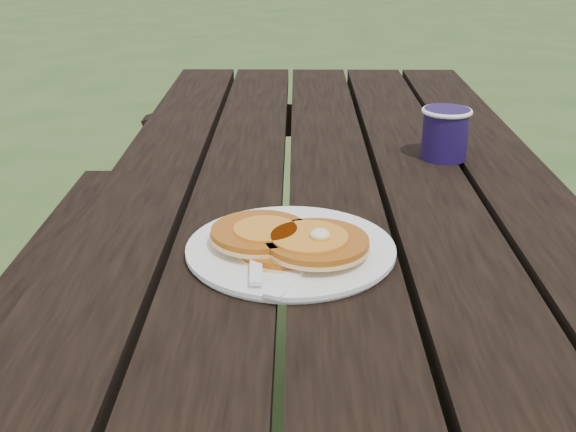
{
  "coord_description": "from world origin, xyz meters",
  "views": [
    {
      "loc": [
        -0.06,
        -1.1,
        1.16
      ],
      "look_at": [
        -0.07,
        -0.26,
        0.8
      ],
      "focal_mm": 45.0,
      "sensor_mm": 36.0,
      "label": 1
    }
  ],
  "objects_px": {
    "coffee_cup": "(445,130)",
    "picnic_table": "(328,379)",
    "plate": "(291,250)",
    "pancake_stack": "(290,240)"
  },
  "relations": [
    {
      "from": "coffee_cup",
      "to": "picnic_table",
      "type": "bearing_deg",
      "value": -147.63
    },
    {
      "from": "plate",
      "to": "coffee_cup",
      "type": "relative_size",
      "value": 2.9
    },
    {
      "from": "pancake_stack",
      "to": "coffee_cup",
      "type": "xyz_separation_m",
      "value": [
        0.27,
        0.4,
        0.03
      ]
    },
    {
      "from": "picnic_table",
      "to": "pancake_stack",
      "type": "height_order",
      "value": "pancake_stack"
    },
    {
      "from": "picnic_table",
      "to": "plate",
      "type": "height_order",
      "value": "plate"
    },
    {
      "from": "picnic_table",
      "to": "coffee_cup",
      "type": "height_order",
      "value": "coffee_cup"
    },
    {
      "from": "coffee_cup",
      "to": "pancake_stack",
      "type": "bearing_deg",
      "value": -123.84
    },
    {
      "from": "plate",
      "to": "coffee_cup",
      "type": "bearing_deg",
      "value": 55.43
    },
    {
      "from": "picnic_table",
      "to": "plate",
      "type": "bearing_deg",
      "value": -104.25
    },
    {
      "from": "picnic_table",
      "to": "pancake_stack",
      "type": "xyz_separation_m",
      "value": [
        -0.07,
        -0.27,
        0.41
      ]
    }
  ]
}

